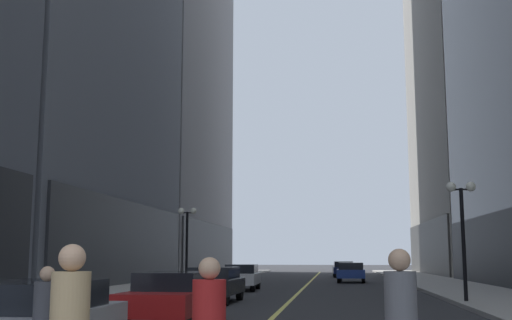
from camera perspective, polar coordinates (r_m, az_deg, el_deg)
name	(u,v)px	position (r m, az deg, el deg)	size (l,w,h in m)	color
ground_plane	(305,286)	(38.09, 4.42, -11.18)	(200.00, 200.00, 0.00)	#2D2D30
sidewalk_left	(168,284)	(39.35, -7.90, -10.93)	(4.50, 78.00, 0.15)	#ADA8A0
sidewalk_right	(451,286)	(38.58, 16.97, -10.69)	(4.50, 78.00, 0.15)	#ADA8A0
lane_centre_stripe	(305,286)	(38.09, 4.42, -11.17)	(0.16, 70.00, 0.01)	#E5D64C
building_right_far	(470,22)	(68.52, 18.56, 11.62)	(10.25, 26.00, 50.00)	#A8A399
car_silver	(27,320)	(11.09, -19.76, -13.27)	(2.03, 4.71, 1.32)	#B7B7BC
car_red	(173,296)	(16.97, -7.41, -11.92)	(1.85, 4.36, 1.32)	#B21919
car_black	(214,283)	(24.69, -3.80, -10.92)	(1.84, 4.38, 1.32)	black
car_white	(242,276)	(33.76, -1.29, -10.31)	(1.83, 4.19, 1.32)	silver
car_blue	(351,272)	(44.29, 8.49, -9.82)	(1.97, 4.17, 1.32)	navy
car_navy	(343,269)	(55.27, 7.79, -9.58)	(1.84, 4.28, 1.32)	#141E4C
pedestrian_with_orange_bag	(45,316)	(9.42, -18.27, -13.06)	(0.47, 0.47, 1.58)	black
street_lamp_left_far	(187,229)	(35.99, -6.17, -6.12)	(1.06, 0.36, 4.43)	black
street_lamp_right_mid	(462,214)	(24.48, 17.91, -4.59)	(1.06, 0.36, 4.43)	black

